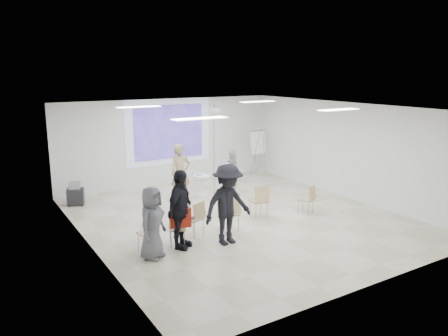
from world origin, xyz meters
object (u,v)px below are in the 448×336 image
player_right (234,171)px  audience_left (180,204)px  chair_center (231,211)px  laptop (193,217)px  pedestal_table (202,184)px  chair_left_inner (196,216)px  audience_mid (228,199)px  av_cart (75,194)px  flipchart_easel (258,142)px  chair_far_left (149,231)px  player_left (181,170)px  chair_left_mid (177,226)px  chair_right_far (308,197)px  chair_right_inner (260,198)px  audience_outer (152,219)px

player_right → audience_left: bearing=-126.5°
chair_center → laptop: size_ratio=2.78×
pedestal_table → chair_left_inner: bearing=-121.1°
chair_center → audience_mid: (-0.48, -0.61, 0.55)m
av_cart → flipchart_easel: bearing=20.9°
chair_far_left → audience_left: (0.69, -0.18, 0.56)m
av_cart → laptop: bearing=-45.8°
player_left → chair_left_mid: 3.53m
chair_center → laptop: chair_center is taller
chair_far_left → laptop: chair_far_left is taller
chair_right_far → pedestal_table: bearing=94.0°
chair_left_mid → audience_left: (0.02, -0.14, 0.57)m
chair_right_inner → pedestal_table: bearing=102.9°
chair_left_inner → audience_left: audience_left is taller
chair_far_left → player_right: bearing=28.2°
chair_right_far → audience_left: 4.15m
chair_far_left → flipchart_easel: size_ratio=0.46×
chair_left_mid → av_cart: chair_left_mid is taller
chair_far_left → chair_left_inner: 1.34m
chair_far_left → player_left: bearing=47.1°
player_left → av_cart: (-2.84, 1.36, -0.69)m
chair_far_left → chair_center: chair_center is taller
player_left → audience_outer: player_left is taller
audience_mid → chair_left_mid: bearing=152.1°
chair_right_inner → chair_right_far: chair_right_inner is taller
flipchart_easel → player_right: bearing=-141.4°
chair_far_left → audience_outer: bearing=-106.0°
chair_left_inner → chair_left_mid: bearing=-176.5°
pedestal_table → laptop: (-1.89, -2.99, 0.09)m
chair_center → chair_right_inner: size_ratio=0.96×
chair_right_inner → audience_left: audience_left is taller
chair_left_mid → chair_left_inner: bearing=45.6°
pedestal_table → chair_center: bearing=-106.5°
player_left → laptop: 2.93m
chair_center → audience_left: audience_left is taller
chair_right_far → laptop: chair_right_far is taller
pedestal_table → av_cart: (-3.73, 1.07, -0.05)m
player_left → chair_left_inner: bearing=-109.3°
pedestal_table → chair_right_far: size_ratio=0.87×
player_left → chair_right_far: player_left is taller
chair_right_inner → audience_outer: audience_outer is taller
pedestal_table → audience_outer: (-3.23, -3.70, 0.51)m
chair_center → audience_left: size_ratio=0.43×
pedestal_table → audience_mid: audience_mid is taller
player_right → av_cart: 4.89m
chair_right_far → chair_far_left: bearing=158.7°
player_left → audience_left: 3.60m
audience_mid → chair_center: bearing=48.1°
player_right → chair_left_mid: size_ratio=2.09×
audience_outer → player_left: bearing=17.9°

